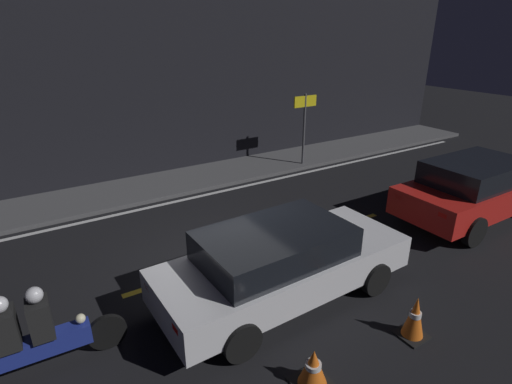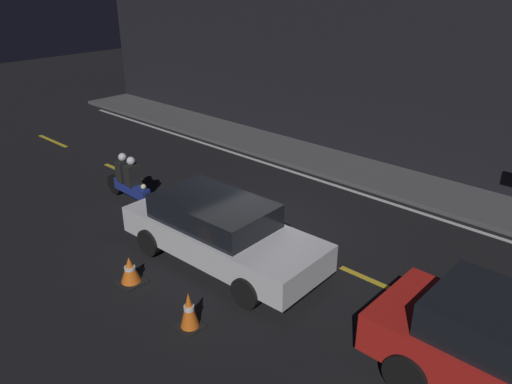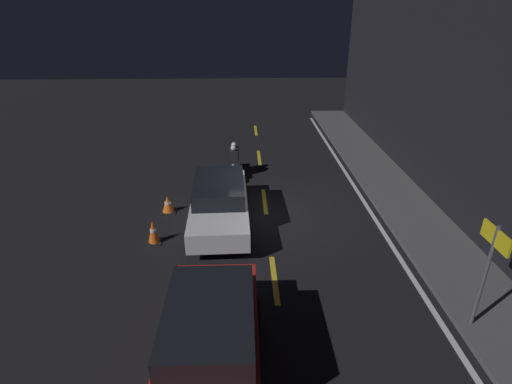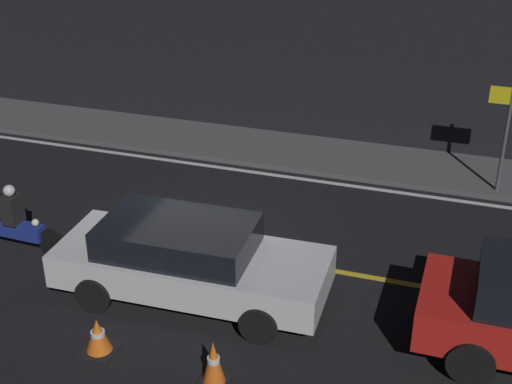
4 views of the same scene
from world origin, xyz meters
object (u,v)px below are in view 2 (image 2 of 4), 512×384
at_px(sedan_white, 220,230).
at_px(motorcycle, 130,181).
at_px(traffic_cone_mid, 189,311).
at_px(traffic_cone_near, 130,270).

distance_m(sedan_white, motorcycle, 3.89).
bearing_deg(motorcycle, traffic_cone_mid, -22.48).
distance_m(motorcycle, traffic_cone_mid, 5.55).
distance_m(sedan_white, traffic_cone_near, 1.99).
bearing_deg(sedan_white, traffic_cone_near, -114.25).
relative_size(sedan_white, traffic_cone_mid, 6.40).
xyz_separation_m(sedan_white, motorcycle, (-3.86, 0.41, -0.12)).
bearing_deg(traffic_cone_mid, motorcycle, 155.53).
bearing_deg(traffic_cone_mid, sedan_white, 121.97).
height_order(motorcycle, traffic_cone_near, motorcycle).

